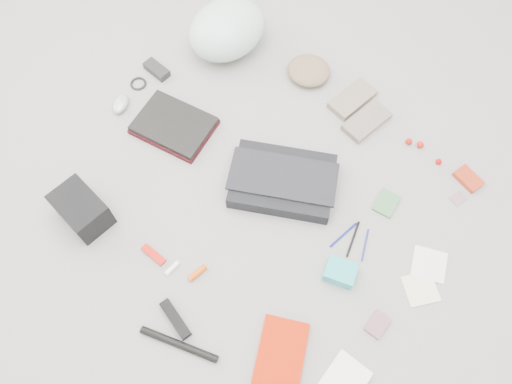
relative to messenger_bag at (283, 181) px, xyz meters
The scene contains 32 objects.
ground_plane 0.12m from the messenger_bag, 117.95° to the right, with size 4.00×4.00×0.00m, color gray.
messenger_bag is the anchor object (origin of this frame).
bag_flap 0.04m from the messenger_bag, 45.00° to the right, with size 0.41×0.19×0.01m, color black.
laptop_sleeve 0.52m from the messenger_bag, behind, with size 0.31×0.23×0.02m, color #380C12.
laptop 0.52m from the messenger_bag, behind, with size 0.30×0.22×0.02m, color black.
bike_helmet 0.75m from the messenger_bag, 141.49° to the left, with size 0.29×0.37×0.22m, color silver.
beanie 0.56m from the messenger_bag, 110.27° to the left, with size 0.19×0.18×0.07m, color #7D644D.
mitten_left 0.51m from the messenger_bag, 86.09° to the left, with size 0.10×0.21×0.03m, color #7D6F5D.
mitten_right 0.46m from the messenger_bag, 72.40° to the left, with size 0.10×0.20×0.03m, color slate.
power_brick 0.78m from the messenger_bag, 167.36° to the left, with size 0.12×0.05×0.03m, color black.
cable_coil 0.79m from the messenger_bag, behind, with size 0.07×0.07×0.01m, color black.
mouse 0.78m from the messenger_bag, behind, with size 0.06×0.10×0.04m, color #A3A3AE.
camera_bag 0.76m from the messenger_bag, 136.23° to the right, with size 0.20×0.14×0.13m, color black.
multitool 0.56m from the messenger_bag, 115.20° to the right, with size 0.10×0.03×0.02m, color #B91308.
toiletry_tube_white 0.53m from the messenger_bag, 106.40° to the right, with size 0.02×0.02×0.06m, color white.
toiletry_tube_orange 0.48m from the messenger_bag, 97.49° to the right, with size 0.02×0.02×0.08m, color #D34807.
u_lock 0.65m from the messenger_bag, 92.35° to the right, with size 0.15×0.04×0.03m, color black.
bike_pump 0.71m from the messenger_bag, 87.22° to the right, with size 0.03×0.03×0.28m, color black.
book_red 0.64m from the messenger_bag, 58.24° to the right, with size 0.15×0.23×0.02m, color red.
notepad 0.41m from the messenger_bag, 21.79° to the left, with size 0.08×0.10×0.01m, color #407042.
pen_blue 0.31m from the messenger_bag, 10.07° to the right, with size 0.01×0.01×0.14m, color navy.
pen_black 0.35m from the messenger_bag, ahead, with size 0.01×0.01×0.15m, color black.
pen_navy 0.39m from the messenger_bag, ahead, with size 0.01×0.01×0.13m, color navy.
accordion_wallet 0.41m from the messenger_bag, 28.03° to the right, with size 0.11×0.09×0.05m, color #23AFBB.
card_deck 0.63m from the messenger_bag, 26.44° to the right, with size 0.06×0.09×0.02m, color #88566D.
napkin_top 0.62m from the messenger_bag, ahead, with size 0.12×0.12×0.01m, color silver.
napkin_bottom 0.64m from the messenger_bag, ahead, with size 0.11×0.11×0.01m, color beige.
lollipop_a 0.56m from the messenger_bag, 53.70° to the left, with size 0.03×0.03×0.03m, color #A41407.
lollipop_b 0.59m from the messenger_bag, 50.77° to the left, with size 0.03×0.03×0.03m, color red.
lollipop_c 0.64m from the messenger_bag, 42.36° to the left, with size 0.02×0.02×0.02m, color #B00006.
altoids_tin 0.73m from the messenger_bag, 35.10° to the left, with size 0.11×0.07×0.02m, color #A63019.
stamp_sheet 0.68m from the messenger_bag, 28.36° to the left, with size 0.05×0.06×0.00m, color gray.
Camera 1 is at (0.46, -0.70, 1.75)m, focal length 35.00 mm.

